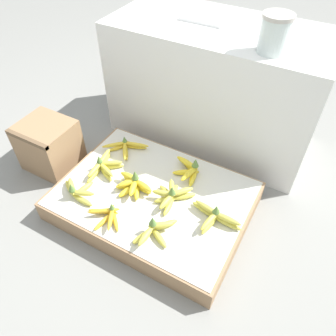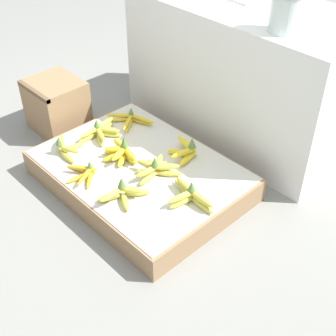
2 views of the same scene
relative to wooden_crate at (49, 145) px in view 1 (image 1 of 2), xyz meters
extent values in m
plane|color=gray|center=(0.71, 0.00, -0.15)|extent=(10.00, 10.00, 0.00)
cube|color=#997551|center=(0.71, 0.00, -0.09)|extent=(0.97, 0.71, 0.12)
cube|color=silver|center=(0.71, 0.00, -0.02)|extent=(0.94, 0.69, 0.00)
cube|color=white|center=(0.71, 0.75, 0.21)|extent=(1.23, 0.59, 0.72)
cube|color=#997551|center=(0.00, 0.00, 0.00)|extent=(0.29, 0.27, 0.29)
cube|color=brown|center=(0.00, -0.12, 0.13)|extent=(0.29, 0.02, 0.02)
ellipsoid|color=gold|center=(0.43, -0.22, -0.01)|extent=(0.12, 0.03, 0.03)
ellipsoid|color=gold|center=(0.39, -0.16, -0.01)|extent=(0.05, 0.13, 0.03)
ellipsoid|color=gold|center=(0.32, -0.19, -0.01)|extent=(0.12, 0.09, 0.03)
ellipsoid|color=gold|center=(0.42, -0.20, 0.02)|extent=(0.12, 0.07, 0.03)
ellipsoid|color=gold|center=(0.34, -0.19, 0.02)|extent=(0.11, 0.10, 0.03)
cone|color=#5B7F3D|center=(0.38, -0.22, 0.06)|extent=(0.03, 0.03, 0.05)
ellipsoid|color=gold|center=(0.56, -0.23, -0.01)|extent=(0.15, 0.08, 0.02)
ellipsoid|color=gold|center=(0.60, -0.26, -0.01)|extent=(0.04, 0.15, 0.02)
ellipsoid|color=gold|center=(0.64, -0.24, -0.01)|extent=(0.13, 0.12, 0.02)
ellipsoid|color=gold|center=(0.58, -0.23, 0.01)|extent=(0.13, 0.11, 0.02)
ellipsoid|color=gold|center=(0.63, -0.25, 0.01)|extent=(0.09, 0.14, 0.02)
cone|color=#5B7F3D|center=(0.61, -0.21, 0.04)|extent=(0.03, 0.03, 0.04)
ellipsoid|color=gold|center=(0.81, -0.25, -0.01)|extent=(0.07, 0.12, 0.03)
ellipsoid|color=gold|center=(0.88, -0.23, -0.01)|extent=(0.12, 0.08, 0.03)
ellipsoid|color=gold|center=(0.87, -0.15, -0.01)|extent=(0.09, 0.11, 0.03)
ellipsoid|color=gold|center=(0.83, -0.26, 0.02)|extent=(0.03, 0.12, 0.03)
ellipsoid|color=gold|center=(0.86, -0.18, 0.02)|extent=(0.11, 0.09, 0.03)
cone|color=#5B7F3D|center=(0.83, -0.20, 0.06)|extent=(0.04, 0.04, 0.05)
ellipsoid|color=gold|center=(0.37, -0.05, -0.01)|extent=(0.04, 0.13, 0.03)
ellipsoid|color=gold|center=(0.42, -0.02, -0.01)|extent=(0.13, 0.08, 0.03)
ellipsoid|color=gold|center=(0.42, 0.05, -0.01)|extent=(0.12, 0.09, 0.03)
ellipsoid|color=gold|center=(0.36, 0.07, -0.01)|extent=(0.05, 0.13, 0.03)
ellipsoid|color=gold|center=(0.37, -0.04, 0.02)|extent=(0.04, 0.13, 0.03)
ellipsoid|color=gold|center=(0.43, -0.01, 0.02)|extent=(0.13, 0.07, 0.03)
ellipsoid|color=gold|center=(0.42, 0.04, 0.02)|extent=(0.12, 0.09, 0.03)
ellipsoid|color=gold|center=(0.36, 0.07, 0.02)|extent=(0.05, 0.13, 0.03)
cone|color=#5B7F3D|center=(0.37, 0.01, 0.05)|extent=(0.03, 0.03, 0.04)
ellipsoid|color=yellow|center=(0.57, 0.00, -0.01)|extent=(0.11, 0.06, 0.03)
ellipsoid|color=yellow|center=(0.57, -0.04, -0.01)|extent=(0.11, 0.09, 0.03)
ellipsoid|color=yellow|center=(0.59, -0.06, -0.01)|extent=(0.06, 0.12, 0.03)
ellipsoid|color=yellow|center=(0.64, -0.05, -0.01)|extent=(0.09, 0.11, 0.03)
ellipsoid|color=yellow|center=(0.65, -0.01, -0.01)|extent=(0.11, 0.05, 0.03)
ellipsoid|color=yellow|center=(0.57, 0.00, 0.02)|extent=(0.11, 0.04, 0.03)
ellipsoid|color=yellow|center=(0.58, -0.04, 0.02)|extent=(0.09, 0.11, 0.03)
ellipsoid|color=yellow|center=(0.63, -0.06, 0.02)|extent=(0.06, 0.11, 0.03)
ellipsoid|color=yellow|center=(0.66, -0.02, 0.02)|extent=(0.11, 0.05, 0.03)
cone|color=#5B7F3D|center=(0.61, 0.00, 0.07)|extent=(0.04, 0.04, 0.05)
ellipsoid|color=gold|center=(0.87, 0.05, -0.01)|extent=(0.11, 0.10, 0.03)
ellipsoid|color=gold|center=(0.81, 0.04, -0.01)|extent=(0.06, 0.12, 0.03)
ellipsoid|color=gold|center=(0.77, 0.03, -0.01)|extent=(0.12, 0.08, 0.03)
ellipsoid|color=gold|center=(0.79, -0.02, -0.01)|extent=(0.11, 0.10, 0.03)
ellipsoid|color=gold|center=(0.83, -0.05, -0.01)|extent=(0.04, 0.12, 0.03)
ellipsoid|color=gold|center=(0.85, 0.05, 0.02)|extent=(0.09, 0.11, 0.03)
ellipsoid|color=gold|center=(0.80, 0.04, 0.02)|extent=(0.09, 0.11, 0.03)
ellipsoid|color=gold|center=(0.78, -0.01, 0.02)|extent=(0.12, 0.06, 0.03)
ellipsoid|color=gold|center=(0.81, -0.05, 0.02)|extent=(0.04, 0.12, 0.03)
cone|color=#5B7F3D|center=(0.82, 0.01, 0.06)|extent=(0.04, 0.04, 0.05)
ellipsoid|color=gold|center=(0.99, 0.02, -0.01)|extent=(0.15, 0.06, 0.03)
ellipsoid|color=gold|center=(1.05, -0.04, -0.01)|extent=(0.05, 0.15, 0.03)
ellipsoid|color=gold|center=(1.11, 0.00, -0.01)|extent=(0.15, 0.04, 0.03)
ellipsoid|color=gold|center=(1.01, 0.01, 0.02)|extent=(0.15, 0.06, 0.03)
ellipsoid|color=gold|center=(1.04, -0.04, 0.02)|extent=(0.06, 0.15, 0.03)
ellipsoid|color=gold|center=(1.11, 0.00, 0.02)|extent=(0.15, 0.03, 0.03)
cone|color=#5B7F3D|center=(1.05, 0.00, 0.06)|extent=(0.03, 0.03, 0.05)
ellipsoid|color=gold|center=(0.36, 0.19, -0.01)|extent=(0.12, 0.15, 0.02)
ellipsoid|color=gold|center=(0.41, 0.19, -0.01)|extent=(0.12, 0.14, 0.02)
ellipsoid|color=gold|center=(0.43, 0.24, -0.01)|extent=(0.16, 0.08, 0.02)
ellipsoid|color=gold|center=(0.35, 0.19, 0.01)|extent=(0.13, 0.13, 0.02)
ellipsoid|color=gold|center=(0.42, 0.17, 0.01)|extent=(0.11, 0.15, 0.02)
ellipsoid|color=gold|center=(0.44, 0.24, 0.01)|extent=(0.17, 0.07, 0.02)
cone|color=#5B7F3D|center=(0.38, 0.22, 0.04)|extent=(0.03, 0.03, 0.04)
ellipsoid|color=yellow|center=(0.79, 0.25, -0.01)|extent=(0.14, 0.10, 0.03)
ellipsoid|color=yellow|center=(0.80, 0.20, -0.01)|extent=(0.14, 0.10, 0.03)
ellipsoid|color=yellow|center=(0.84, 0.19, -0.01)|extent=(0.06, 0.15, 0.03)
ellipsoid|color=yellow|center=(0.78, 0.24, 0.02)|extent=(0.15, 0.07, 0.03)
ellipsoid|color=yellow|center=(0.83, 0.18, 0.02)|extent=(0.06, 0.15, 0.03)
cone|color=#5B7F3D|center=(0.84, 0.23, 0.06)|extent=(0.04, 0.04, 0.05)
cylinder|color=silver|center=(1.02, 0.57, 0.65)|extent=(0.13, 0.13, 0.15)
cylinder|color=#B7B2A8|center=(1.02, 0.57, 0.73)|extent=(0.14, 0.14, 0.02)
cube|color=white|center=(0.59, 0.79, 0.58)|extent=(0.25, 0.19, 0.02)
camera|label=1|loc=(1.31, -0.92, 1.26)|focal=35.00mm
camera|label=2|loc=(2.08, -1.11, 1.35)|focal=50.00mm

